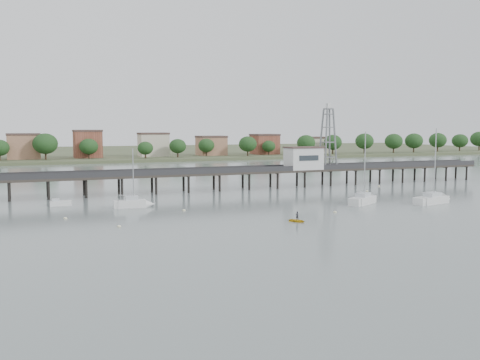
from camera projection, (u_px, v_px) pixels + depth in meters
The scene contains 12 objects.
ground_plane at pixel (367, 249), 60.33m from camera, with size 500.00×500.00×0.00m, color slate.
pier at pixel (201, 174), 115.24m from camera, with size 150.00×5.00×5.50m.
pier_building at pixel (304, 158), 124.38m from camera, with size 8.40×5.40×5.30m.
lattice_tower at pixel (328, 139), 126.40m from camera, with size 3.20×3.20×15.50m.
sailboat_d at pixel (437, 199), 97.47m from camera, with size 9.08×4.37×14.39m.
sailboat_b at pixel (137, 204), 91.99m from camera, with size 6.45×2.37×10.63m.
sailboat_c at pixel (366, 200), 97.34m from camera, with size 8.43×6.32×13.77m.
white_tender at pixel (60, 203), 93.93m from camera, with size 3.66×1.60×1.41m.
yellow_dinghy at pixel (297, 222), 77.91m from camera, with size 1.88×0.55×2.64m, color gold.
dinghy_occupant at pixel (297, 222), 77.91m from camera, with size 0.46×1.27×0.30m, color black.
mooring_buoys at pixel (297, 204), 95.02m from camera, with size 76.14×32.73×0.39m.
far_shore at pixel (96, 152), 281.10m from camera, with size 500.00×170.00×10.40m.
Camera 1 is at (-35.74, -49.45, 13.61)m, focal length 40.00 mm.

